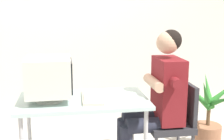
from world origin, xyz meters
TOP-DOWN VIEW (x-y plane):
  - wall_back at (0.30, 1.40)m, footprint 8.00×0.10m
  - desk at (0.00, 0.00)m, footprint 1.13×0.63m
  - crt_monitor at (-0.28, -0.02)m, footprint 0.38×0.39m
  - keyboard at (0.08, 0.00)m, footprint 0.19×0.45m
  - office_chair at (0.86, 0.02)m, footprint 0.40×0.40m
  - person_seated at (0.69, 0.02)m, footprint 0.69×0.58m
  - potted_plant at (1.36, 0.33)m, footprint 0.61×0.71m

SIDE VIEW (x-z plane):
  - potted_plant at x=1.36m, z-range -0.10..0.74m
  - office_chair at x=0.86m, z-range 0.06..0.88m
  - desk at x=0.00m, z-range 0.30..1.02m
  - person_seated at x=0.69m, z-range 0.05..1.38m
  - keyboard at x=0.08m, z-range 0.72..0.76m
  - crt_monitor at x=-0.28m, z-range 0.75..1.13m
  - wall_back at x=0.30m, z-range 0.00..3.00m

